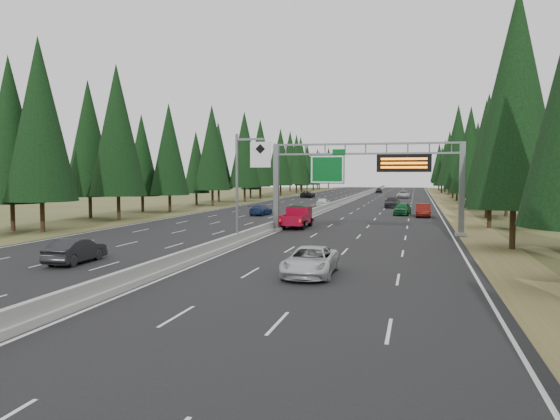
{
  "coord_description": "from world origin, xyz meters",
  "views": [
    {
      "loc": [
        12.55,
        -12.34,
        5.17
      ],
      "look_at": [
        4.45,
        20.0,
        3.0
      ],
      "focal_mm": 35.0,
      "sensor_mm": 36.0,
      "label": 1
    }
  ],
  "objects": [
    {
      "name": "car_onc_near",
      "position": [
        -6.43,
        15.0,
        0.81
      ],
      "size": [
        1.7,
        4.48,
        1.46
      ],
      "primitive_type": "imported",
      "rotation": [
        0.0,
        0.0,
        3.18
      ],
      "color": "black",
      "rests_on": "road"
    },
    {
      "name": "silver_minivan",
      "position": [
        7.42,
        14.46,
        0.8
      ],
      "size": [
        2.49,
        5.25,
        1.45
      ],
      "primitive_type": "imported",
      "rotation": [
        0.0,
        0.0,
        0.02
      ],
      "color": "silver",
      "rests_on": "road"
    },
    {
      "name": "sign_gantry",
      "position": [
        8.92,
        34.88,
        5.27
      ],
      "size": [
        16.75,
        0.98,
        7.8
      ],
      "color": "slate",
      "rests_on": "road"
    },
    {
      "name": "hov_sign_pole",
      "position": [
        0.58,
        24.97,
        4.72
      ],
      "size": [
        2.8,
        0.5,
        8.0
      ],
      "color": "slate",
      "rests_on": "road"
    },
    {
      "name": "car_ahead_dkgrey",
      "position": [
        8.95,
        73.39,
        0.89
      ],
      "size": [
        2.45,
        5.66,
        1.62
      ],
      "primitive_type": "imported",
      "rotation": [
        0.0,
        0.0,
        0.03
      ],
      "color": "black",
      "rests_on": "road"
    },
    {
      "name": "car_ahead_white",
      "position": [
        9.96,
        108.73,
        0.86
      ],
      "size": [
        2.94,
        5.78,
        1.57
      ],
      "primitive_type": "imported",
      "rotation": [
        0.0,
        0.0,
        -0.06
      ],
      "color": "#B7B7B7",
      "rests_on": "road"
    },
    {
      "name": "car_onc_blue",
      "position": [
        -6.35,
        53.19,
        0.73
      ],
      "size": [
        2.15,
        4.6,
        1.3
      ],
      "primitive_type": "imported",
      "rotation": [
        0.0,
        0.0,
        3.07
      ],
      "color": "navy",
      "rests_on": "road"
    },
    {
      "name": "car_onc_white",
      "position": [
        -1.5,
        71.74,
        0.82
      ],
      "size": [
        1.99,
        4.41,
        1.47
      ],
      "primitive_type": "imported",
      "rotation": [
        0.0,
        0.0,
        3.08
      ],
      "color": "silver",
      "rests_on": "road"
    },
    {
      "name": "car_ahead_dkred",
      "position": [
        13.38,
        55.32,
        0.87
      ],
      "size": [
        1.71,
        4.8,
        1.58
      ],
      "primitive_type": "imported",
      "rotation": [
        0.0,
        0.0,
        0.01
      ],
      "color": "#5F120D",
      "rests_on": "road"
    },
    {
      "name": "red_pickup",
      "position": [
        1.5,
        39.02,
        1.19
      ],
      "size": [
        2.2,
        6.17,
        2.01
      ],
      "color": "black",
      "rests_on": "road"
    },
    {
      "name": "car_ahead_far",
      "position": [
        2.39,
        141.57,
        0.82
      ],
      "size": [
        2.01,
        4.46,
        1.49
      ],
      "primitive_type": "imported",
      "rotation": [
        0.0,
        0.0,
        0.06
      ],
      "color": "black",
      "rests_on": "road"
    },
    {
      "name": "tree_row_right",
      "position": [
        21.95,
        75.21,
        9.32
      ],
      "size": [
        11.75,
        244.38,
        18.93
      ],
      "color": "black",
      "rests_on": "ground"
    },
    {
      "name": "shoulder_right",
      "position": [
        17.8,
        80.0,
        0.03
      ],
      "size": [
        3.6,
        260.0,
        0.06
      ],
      "primitive_type": "cube",
      "color": "olive",
      "rests_on": "ground"
    },
    {
      "name": "car_onc_far",
      "position": [
        -10.79,
        106.26,
        0.85
      ],
      "size": [
        2.63,
        5.58,
        1.54
      ],
      "primitive_type": "imported",
      "rotation": [
        0.0,
        0.0,
        3.15
      ],
      "color": "black",
      "rests_on": "road"
    },
    {
      "name": "car_ahead_green",
      "position": [
        10.88,
        57.92,
        0.88
      ],
      "size": [
        2.33,
        4.84,
        1.59
      ],
      "primitive_type": "imported",
      "rotation": [
        0.0,
        0.0,
        -0.1
      ],
      "color": "#135727",
      "rests_on": "road"
    },
    {
      "name": "road",
      "position": [
        0.0,
        80.0,
        0.04
      ],
      "size": [
        32.0,
        260.0,
        0.08
      ],
      "primitive_type": "cube",
      "color": "black",
      "rests_on": "ground"
    },
    {
      "name": "shoulder_left",
      "position": [
        -17.8,
        80.0,
        0.03
      ],
      "size": [
        3.6,
        260.0,
        0.06
      ],
      "primitive_type": "cube",
      "color": "#484E24",
      "rests_on": "ground"
    },
    {
      "name": "median_barrier",
      "position": [
        0.0,
        80.0,
        0.41
      ],
      "size": [
        0.7,
        260.0,
        0.85
      ],
      "color": "gray",
      "rests_on": "road"
    },
    {
      "name": "tree_row_left",
      "position": [
        -22.06,
        71.24,
        9.19
      ],
      "size": [
        12.09,
        240.93,
        18.27
      ],
      "color": "black",
      "rests_on": "ground"
    }
  ]
}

